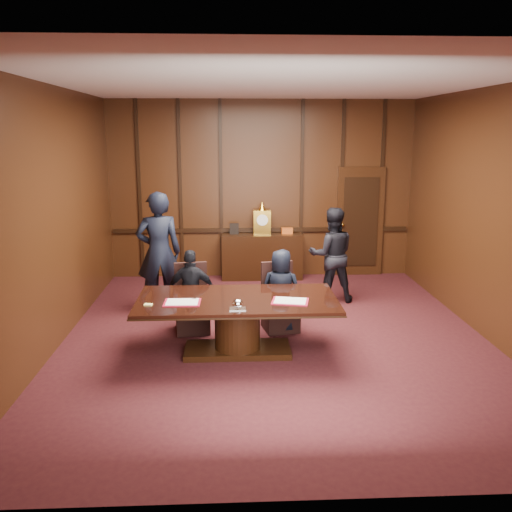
{
  "coord_description": "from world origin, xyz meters",
  "views": [
    {
      "loc": [
        -0.62,
        -7.26,
        2.88
      ],
      "look_at": [
        -0.24,
        0.69,
        1.05
      ],
      "focal_mm": 38.0,
      "sensor_mm": 36.0,
      "label": 1
    }
  ],
  "objects_px": {
    "signatory_left": "(192,292)",
    "signatory_right": "(281,291)",
    "conference_table": "(237,316)",
    "witness_left": "(159,252)",
    "witness_right": "(332,255)",
    "sideboard": "(262,255)"
  },
  "relations": [
    {
      "from": "signatory_left",
      "to": "sideboard",
      "type": "bearing_deg",
      "value": -108.34
    },
    {
      "from": "sideboard",
      "to": "signatory_left",
      "type": "height_order",
      "value": "sideboard"
    },
    {
      "from": "signatory_left",
      "to": "signatory_right",
      "type": "bearing_deg",
      "value": -176.34
    },
    {
      "from": "sideboard",
      "to": "signatory_right",
      "type": "relative_size",
      "value": 1.3
    },
    {
      "from": "witness_right",
      "to": "sideboard",
      "type": "bearing_deg",
      "value": -54.55
    },
    {
      "from": "witness_right",
      "to": "conference_table",
      "type": "bearing_deg",
      "value": 53.03
    },
    {
      "from": "witness_left",
      "to": "sideboard",
      "type": "bearing_deg",
      "value": -141.9
    },
    {
      "from": "conference_table",
      "to": "witness_left",
      "type": "bearing_deg",
      "value": 124.34
    },
    {
      "from": "signatory_left",
      "to": "witness_left",
      "type": "relative_size",
      "value": 0.63
    },
    {
      "from": "conference_table",
      "to": "signatory_left",
      "type": "distance_m",
      "value": 1.04
    },
    {
      "from": "conference_table",
      "to": "witness_left",
      "type": "xyz_separation_m",
      "value": [
        -1.23,
        1.81,
        0.47
      ]
    },
    {
      "from": "sideboard",
      "to": "signatory_right",
      "type": "height_order",
      "value": "sideboard"
    },
    {
      "from": "signatory_right",
      "to": "witness_right",
      "type": "bearing_deg",
      "value": -108.86
    },
    {
      "from": "signatory_left",
      "to": "signatory_right",
      "type": "xyz_separation_m",
      "value": [
        1.3,
        0.0,
        -0.0
      ]
    },
    {
      "from": "conference_table",
      "to": "witness_right",
      "type": "xyz_separation_m",
      "value": [
        1.65,
        2.22,
        0.31
      ]
    },
    {
      "from": "sideboard",
      "to": "signatory_right",
      "type": "bearing_deg",
      "value": -87.98
    },
    {
      "from": "sideboard",
      "to": "witness_right",
      "type": "bearing_deg",
      "value": -54.19
    },
    {
      "from": "sideboard",
      "to": "witness_right",
      "type": "distance_m",
      "value": 1.92
    },
    {
      "from": "witness_left",
      "to": "signatory_left",
      "type": "bearing_deg",
      "value": 110.57
    },
    {
      "from": "conference_table",
      "to": "signatory_left",
      "type": "xyz_separation_m",
      "value": [
        -0.65,
        0.8,
        0.11
      ]
    },
    {
      "from": "signatory_left",
      "to": "witness_left",
      "type": "xyz_separation_m",
      "value": [
        -0.58,
        1.01,
        0.37
      ]
    },
    {
      "from": "conference_table",
      "to": "signatory_right",
      "type": "height_order",
      "value": "signatory_right"
    }
  ]
}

